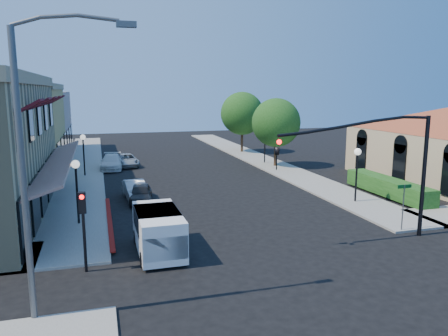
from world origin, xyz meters
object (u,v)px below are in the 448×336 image
object	(u,v)px
lamppost_left_near	(76,176)
parked_car_d	(126,160)
street_tree_a	(276,123)
cobra_streetlight	(34,156)
lamppost_right_near	(357,161)
parked_car_b	(135,190)
street_tree_b	(242,113)
parked_car_a	(141,193)
white_van	(158,229)
lamppost_left_far	(83,144)
lamppost_right_far	(265,136)
street_name_sign	(404,200)
signal_mast_arm	(388,157)
secondary_signal	(83,217)
parked_car_c	(112,162)

from	to	relation	value
lamppost_left_near	parked_car_d	size ratio (longest dim) A/B	0.84
street_tree_a	cobra_streetlight	xyz separation A→B (m)	(-17.95, -24.00, 1.07)
lamppost_right_near	parked_car_b	xyz separation A→B (m)	(-13.57, 5.00, -2.12)
street_tree_b	lamppost_left_near	distance (m)	29.64
parked_car_b	parked_car_a	bearing A→B (deg)	-79.37
cobra_streetlight	parked_car_b	bearing A→B (deg)	74.80
street_tree_b	white_van	world-z (taller)	street_tree_b
lamppost_left_far	lamppost_right_far	distance (m)	17.12
street_tree_a	parked_car_a	distance (m)	17.26
street_tree_b	street_name_sign	distance (m)	29.96
lamppost_left_far	parked_car_d	bearing A→B (deg)	49.06
lamppost_right_near	white_van	xyz separation A→B (m)	(-13.41, -5.26, -1.63)
signal_mast_arm	street_name_sign	size ratio (longest dim) A/B	3.20
street_name_sign	parked_car_a	xyz separation A→B (m)	(-12.30, 9.80, -1.09)
secondary_signal	street_name_sign	distance (m)	15.53
lamppost_right_near	lamppost_right_far	world-z (taller)	same
white_van	parked_car_a	xyz separation A→B (m)	(0.11, 9.26, -0.50)
lamppost_right_far	white_van	world-z (taller)	lamppost_right_far
parked_car_a	parked_car_d	size ratio (longest dim) A/B	0.83
cobra_streetlight	lamppost_left_far	bearing A→B (deg)	88.45
cobra_streetlight	parked_car_c	size ratio (longest dim) A/B	2.01
street_name_sign	white_van	size ratio (longest dim) A/B	0.58
signal_mast_arm	lamppost_right_far	world-z (taller)	signal_mast_arm
cobra_streetlight	lamppost_right_far	distance (m)	31.53
street_name_sign	lamppost_right_near	world-z (taller)	lamppost_right_near
street_tree_b	parked_car_a	xyz separation A→B (m)	(-13.60, -20.00, -3.94)
lamppost_left_far	street_tree_a	bearing A→B (deg)	0.00
cobra_streetlight	street_tree_b	bearing A→B (deg)	62.17
signal_mast_arm	parked_car_a	distance (m)	15.36
street_name_sign	lamppost_left_near	world-z (taller)	lamppost_left_near
parked_car_a	lamppost_right_near	bearing A→B (deg)	-10.16
street_tree_b	street_name_sign	xyz separation A→B (m)	(-1.30, -29.80, -2.85)
cobra_streetlight	lamppost_left_near	size ratio (longest dim) A/B	2.61
parked_car_c	secondary_signal	bearing A→B (deg)	-89.83
street_name_sign	white_van	distance (m)	12.43
street_tree_a	lamppost_right_near	bearing A→B (deg)	-91.23
street_tree_b	white_van	size ratio (longest dim) A/B	1.62
cobra_streetlight	parked_car_b	xyz separation A→B (m)	(4.08, 15.00, -4.65)
lamppost_left_near	parked_car_c	size ratio (longest dim) A/B	0.77
signal_mast_arm	parked_car_b	distance (m)	16.24
street_name_sign	lamppost_right_far	bearing A→B (deg)	87.37
cobra_streetlight	street_name_sign	world-z (taller)	cobra_streetlight
signal_mast_arm	street_tree_b	bearing A→B (deg)	84.49
lamppost_left_near	parked_car_b	distance (m)	6.42
parked_car_a	parked_car_b	distance (m)	1.04
secondary_signal	cobra_streetlight	distance (m)	4.65
lamppost_left_near	parked_car_c	bearing A→B (deg)	82.30
street_tree_a	lamppost_right_far	xyz separation A→B (m)	(-0.30, 2.00, -1.46)
parked_car_a	parked_car_d	distance (m)	14.26
signal_mast_arm	parked_car_c	distance (m)	26.64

